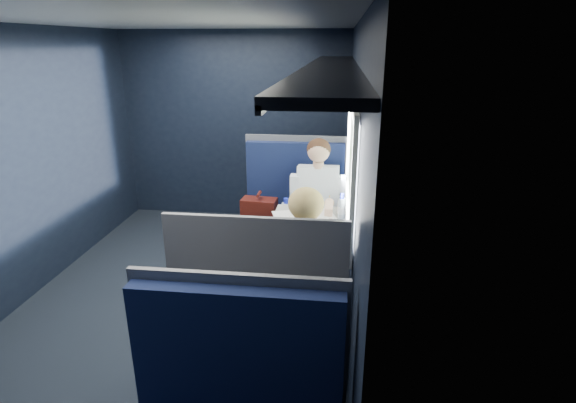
# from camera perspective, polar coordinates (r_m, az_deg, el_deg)

# --- Properties ---
(ground) EXTENTS (2.80, 4.20, 0.01)m
(ground) POSITION_cam_1_polar(r_m,az_deg,el_deg) (4.19, -12.60, -11.92)
(ground) COLOR black
(room_shell) EXTENTS (3.00, 4.40, 2.40)m
(room_shell) POSITION_cam_1_polar(r_m,az_deg,el_deg) (3.65, -13.97, 8.37)
(room_shell) COLOR black
(room_shell) RESTS_ON ground
(table) EXTENTS (0.62, 1.00, 0.74)m
(table) POSITION_cam_1_polar(r_m,az_deg,el_deg) (3.68, 2.06, -4.29)
(table) COLOR #54565E
(table) RESTS_ON ground
(seat_bay_near) EXTENTS (1.04, 0.62, 1.26)m
(seat_bay_near) POSITION_cam_1_polar(r_m,az_deg,el_deg) (4.58, 0.45, -2.58)
(seat_bay_near) COLOR #0C1336
(seat_bay_near) RESTS_ON ground
(seat_bay_far) EXTENTS (1.04, 0.62, 1.26)m
(seat_bay_far) POSITION_cam_1_polar(r_m,az_deg,el_deg) (3.06, -2.93, -15.05)
(seat_bay_far) COLOR #0C1336
(seat_bay_far) RESTS_ON ground
(seat_row_front) EXTENTS (1.04, 0.51, 1.16)m
(seat_row_front) POSITION_cam_1_polar(r_m,az_deg,el_deg) (5.45, 1.66, 0.94)
(seat_row_front) COLOR #0C1336
(seat_row_front) RESTS_ON ground
(man) EXTENTS (0.53, 0.56, 1.32)m
(man) POSITION_cam_1_polar(r_m,az_deg,el_deg) (4.30, 3.73, 0.08)
(man) COLOR black
(man) RESTS_ON ground
(woman) EXTENTS (0.53, 0.56, 1.32)m
(woman) POSITION_cam_1_polar(r_m,az_deg,el_deg) (3.01, 2.25, -8.64)
(woman) COLOR black
(woman) RESTS_ON ground
(papers) EXTENTS (0.72, 0.87, 0.01)m
(papers) POSITION_cam_1_polar(r_m,az_deg,el_deg) (3.66, 2.79, -3.06)
(papers) COLOR white
(papers) RESTS_ON table
(laptop) EXTENTS (0.22, 0.29, 0.21)m
(laptop) POSITION_cam_1_polar(r_m,az_deg,el_deg) (3.64, 7.55, -2.43)
(laptop) COLOR silver
(laptop) RESTS_ON table
(bottle_small) EXTENTS (0.07, 0.07, 0.23)m
(bottle_small) POSITION_cam_1_polar(r_m,az_deg,el_deg) (3.79, 6.83, -0.81)
(bottle_small) COLOR silver
(bottle_small) RESTS_ON table
(cup) EXTENTS (0.07, 0.07, 0.09)m
(cup) POSITION_cam_1_polar(r_m,az_deg,el_deg) (3.95, 6.81, -0.76)
(cup) COLOR white
(cup) RESTS_ON table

